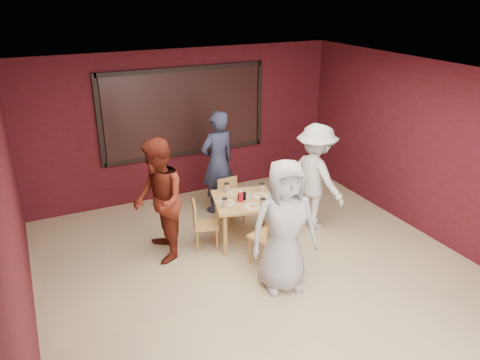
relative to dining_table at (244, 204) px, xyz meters
name	(u,v)px	position (x,y,z in m)	size (l,w,h in m)	color
floor	(274,286)	(-0.18, -1.31, -0.65)	(7.00, 7.00, 0.00)	tan
window_blinds	(185,112)	(-0.18, 2.14, 1.00)	(3.00, 0.02, 1.50)	black
dining_table	(244,204)	(0.00, 0.00, 0.00)	(1.12, 1.12, 0.88)	#BA834C
chair_front	(272,235)	(0.04, -0.83, -0.13)	(0.56, 0.56, 0.92)	tan
chair_back	(230,198)	(0.09, 0.74, -0.21)	(0.39, 0.39, 0.77)	tan
chair_left	(202,222)	(-0.68, 0.11, -0.21)	(0.46, 0.46, 0.77)	tan
chair_right	(283,204)	(0.73, 0.04, -0.16)	(0.44, 0.44, 0.86)	tan
diner_front	(284,226)	(-0.06, -1.33, 0.27)	(0.90, 0.58, 1.84)	#A7A7A7
diner_back	(218,162)	(0.07, 1.22, 0.28)	(0.68, 0.45, 1.86)	#282D48
diner_left	(159,201)	(-1.33, 0.10, 0.29)	(0.91, 0.71, 1.86)	#601E12
diner_right	(315,177)	(1.30, -0.04, 0.25)	(1.16, 0.67, 1.80)	silver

